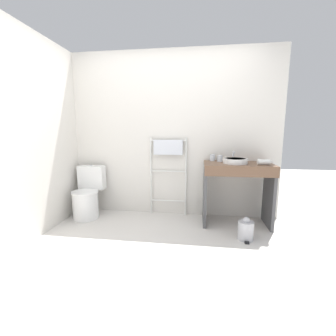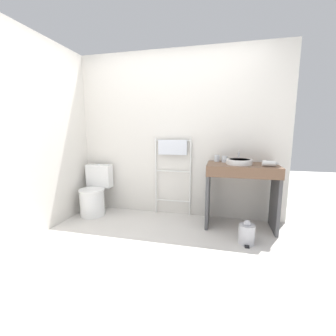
# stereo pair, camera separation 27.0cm
# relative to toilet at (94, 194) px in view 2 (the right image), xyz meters

# --- Properties ---
(ground_plane) EXTENTS (12.00, 12.00, 0.00)m
(ground_plane) POSITION_rel_toilet_xyz_m (1.21, -1.09, -0.32)
(ground_plane) COLOR silver
(wall_back) EXTENTS (3.22, 0.12, 2.44)m
(wall_back) POSITION_rel_toilet_xyz_m (1.21, 0.36, 0.91)
(wall_back) COLOR silver
(wall_back) RESTS_ON ground_plane
(wall_side) EXTENTS (0.12, 2.07, 2.44)m
(wall_side) POSITION_rel_toilet_xyz_m (-0.34, -0.40, 0.91)
(wall_side) COLOR silver
(wall_side) RESTS_ON ground_plane
(toilet) EXTENTS (0.40, 0.51, 0.77)m
(toilet) POSITION_rel_toilet_xyz_m (0.00, 0.00, 0.00)
(toilet) COLOR white
(toilet) RESTS_ON ground_plane
(towel_radiator) EXTENTS (0.56, 0.06, 1.19)m
(towel_radiator) POSITION_rel_toilet_xyz_m (1.19, 0.25, 0.57)
(towel_radiator) COLOR white
(towel_radiator) RESTS_ON ground_plane
(vanity_counter) EXTENTS (0.90, 0.54, 0.86)m
(vanity_counter) POSITION_rel_toilet_xyz_m (2.17, 0.01, 0.26)
(vanity_counter) COLOR brown
(vanity_counter) RESTS_ON ground_plane
(sink_basin) EXTENTS (0.32, 0.32, 0.07)m
(sink_basin) POSITION_rel_toilet_xyz_m (2.13, -0.00, 0.58)
(sink_basin) COLOR white
(sink_basin) RESTS_ON vanity_counter
(faucet) EXTENTS (0.02, 0.10, 0.15)m
(faucet) POSITION_rel_toilet_xyz_m (2.13, 0.17, 0.64)
(faucet) COLOR silver
(faucet) RESTS_ON vanity_counter
(cup_near_wall) EXTENTS (0.07, 0.07, 0.09)m
(cup_near_wall) POSITION_rel_toilet_xyz_m (1.84, 0.21, 0.59)
(cup_near_wall) COLOR silver
(cup_near_wall) RESTS_ON vanity_counter
(cup_near_edge) EXTENTS (0.08, 0.08, 0.09)m
(cup_near_edge) POSITION_rel_toilet_xyz_m (1.94, 0.16, 0.59)
(cup_near_edge) COLOR silver
(cup_near_edge) RESTS_ON vanity_counter
(hair_dryer) EXTENTS (0.20, 0.16, 0.07)m
(hair_dryer) POSITION_rel_toilet_xyz_m (2.47, -0.08, 0.58)
(hair_dryer) COLOR white
(hair_dryer) RESTS_ON vanity_counter
(trash_bin) EXTENTS (0.18, 0.22, 0.28)m
(trash_bin) POSITION_rel_toilet_xyz_m (2.22, -0.44, -0.19)
(trash_bin) COLOR #B7B7BC
(trash_bin) RESTS_ON ground_plane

